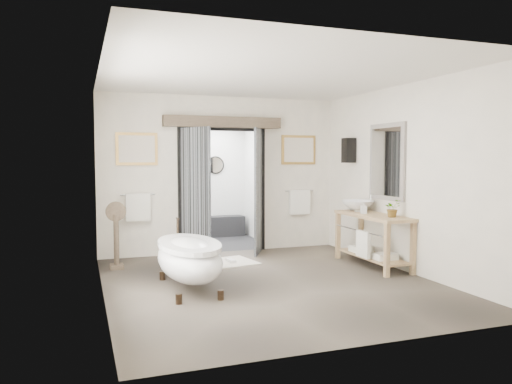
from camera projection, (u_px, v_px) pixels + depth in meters
ground_plane at (270, 283)px, 7.04m from camera, size 5.00×5.00×0.00m
room_shell at (271, 151)px, 6.79m from camera, size 4.52×5.02×2.91m
shower_room at (203, 198)px, 10.73m from camera, size 2.22×2.01×2.51m
back_wall_dressing at (225, 169)px, 9.11m from camera, size 3.82×0.76×2.52m
clawfoot_tub at (189, 258)px, 6.68m from camera, size 0.80×1.79×0.87m
vanity at (372, 235)px, 8.09m from camera, size 0.57×1.60×0.85m
pedestal_mirror at (116, 240)px, 7.90m from camera, size 0.32×0.21×1.08m
rug at (219, 263)px, 8.32m from camera, size 1.33×1.01×0.01m
slippers at (224, 261)px, 8.35m from camera, size 0.35×0.26×0.05m
basin at (358, 206)px, 8.48m from camera, size 0.71×0.71×0.19m
plant at (392, 208)px, 7.68m from camera, size 0.27×0.24×0.28m
soap_bottle_a at (364, 208)px, 8.16m from camera, size 0.11×0.11×0.19m
soap_bottle_b at (352, 206)px, 8.67m from camera, size 0.13×0.13×0.15m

